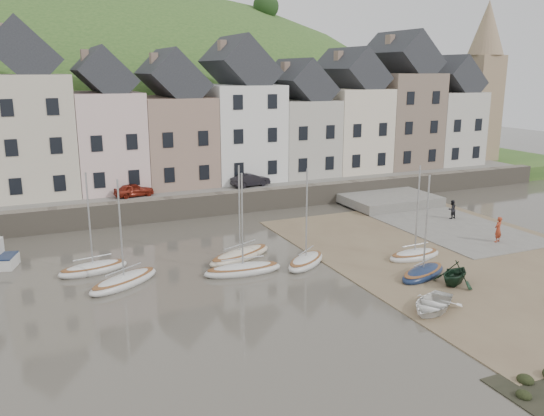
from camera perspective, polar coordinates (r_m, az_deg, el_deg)
name	(u,v)px	position (r m, az deg, el deg)	size (l,w,h in m)	color
ground	(314,281)	(32.58, 4.29, -7.46)	(160.00, 160.00, 0.00)	#454036
quay_land	(175,175)	(61.47, -9.83, 3.29)	(90.00, 30.00, 1.50)	#305321
quay_street	(207,188)	(50.43, -6.66, 2.02)	(70.00, 7.00, 0.10)	slate
seawall	(219,204)	(47.32, -5.37, 0.46)	(70.00, 1.20, 1.80)	slate
beach	(463,256)	(38.72, 18.88, -4.65)	(18.00, 26.00, 0.06)	brown
slipway	(432,220)	(47.00, 15.96, -1.18)	(8.00, 18.00, 0.12)	slate
hillside	(105,265)	(92.19, -16.68, -5.61)	(134.40, 84.00, 84.00)	#305321
townhouse_terrace	(212,120)	(53.43, -6.14, 8.96)	(61.05, 8.00, 13.93)	silver
church_spire	(483,77)	(70.50, 20.73, 12.38)	(4.00, 4.00, 18.00)	#997F60
sailboat_0	(93,268)	(35.45, -17.76, -5.86)	(4.39, 2.28, 6.32)	silver
sailboat_1	(124,281)	(32.93, -14.84, -7.18)	(4.82, 3.80, 6.32)	silver
sailboat_2	(240,255)	(36.20, -3.28, -4.79)	(5.29, 3.50, 6.32)	beige
sailboat_3	(306,261)	(35.07, 3.47, -5.41)	(4.00, 3.58, 6.32)	silver
sailboat_4	(243,269)	(33.65, -2.99, -6.25)	(4.87, 1.82, 6.32)	silver
sailboat_5	(423,273)	(34.23, 15.14, -6.38)	(4.33, 2.97, 6.32)	#152343
sailboat_6	(415,255)	(37.27, 14.33, -4.65)	(3.93, 1.72, 6.32)	silver
rowboat_white	(432,304)	(29.62, 16.03, -9.38)	(2.41, 3.38, 0.70)	white
rowboat_green	(455,273)	(33.25, 18.12, -6.32)	(2.26, 2.62, 1.38)	black
person_red	(498,229)	(42.10, 22.05, -2.04)	(0.66, 0.43, 1.81)	#9F341D
person_dark	(452,209)	(47.52, 17.85, -0.12)	(0.74, 0.58, 1.53)	black
car_left	(134,190)	(47.87, -13.89, 1.80)	(1.30, 3.23, 1.10)	maroon
car_right	(250,180)	(50.61, -2.21, 2.88)	(1.25, 3.57, 1.18)	black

